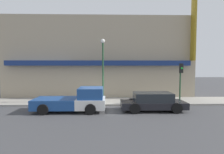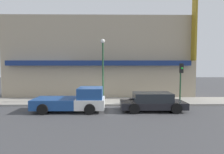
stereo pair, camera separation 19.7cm
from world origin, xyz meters
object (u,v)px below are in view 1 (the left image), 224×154
(fire_hydrant, at_px, (150,98))
(traffic_light, at_px, (181,76))
(parked_car, at_px, (153,102))
(street_lamp, at_px, (103,63))
(pickup_truck, at_px, (75,101))

(fire_hydrant, height_order, traffic_light, traffic_light)
(fire_hydrant, xyz_separation_m, traffic_light, (2.50, -0.58, 2.01))
(parked_car, bearing_deg, street_lamp, 143.70)
(pickup_truck, xyz_separation_m, street_lamp, (1.99, 2.62, 2.85))
(street_lamp, bearing_deg, fire_hydrant, -2.91)
(fire_hydrant, relative_size, street_lamp, 0.12)
(street_lamp, height_order, traffic_light, street_lamp)
(street_lamp, bearing_deg, parked_car, -34.76)
(parked_car, distance_m, fire_hydrant, 2.44)
(street_lamp, relative_size, traffic_light, 1.64)
(traffic_light, bearing_deg, fire_hydrant, 167.00)
(pickup_truck, height_order, fire_hydrant, pickup_truck)
(pickup_truck, bearing_deg, fire_hydrant, 21.45)
(fire_hydrant, bearing_deg, pickup_truck, -158.51)
(parked_car, relative_size, fire_hydrant, 7.02)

